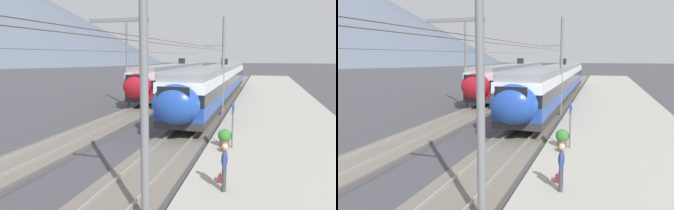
% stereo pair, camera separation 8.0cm
% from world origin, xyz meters
% --- Properties ---
extents(ground_plane, '(400.00, 400.00, 0.00)m').
position_xyz_m(ground_plane, '(0.00, 0.00, 0.00)').
color(ground_plane, '#424247').
extents(platform_slab, '(120.00, 8.18, 0.29)m').
position_xyz_m(platform_slab, '(0.00, -4.96, 0.15)').
color(platform_slab, '#A39E93').
rests_on(platform_slab, ground).
extents(track_near, '(120.00, 3.00, 0.28)m').
position_xyz_m(track_near, '(0.00, 1.01, 0.07)').
color(track_near, '#6B6359').
rests_on(track_near, ground).
extents(track_far, '(120.00, 3.00, 0.28)m').
position_xyz_m(track_far, '(0.00, 7.00, 0.07)').
color(track_far, '#6B6359').
rests_on(track_far, ground).
extents(train_near_platform, '(35.26, 3.01, 4.27)m').
position_xyz_m(train_near_platform, '(15.98, 1.01, 2.23)').
color(train_near_platform, '#2D2D30').
rests_on(train_near_platform, track_near).
extents(train_far_track, '(25.24, 2.92, 4.27)m').
position_xyz_m(train_far_track, '(20.22, 7.00, 2.22)').
color(train_far_track, '#2D2D30').
rests_on(train_far_track, track_far).
extents(catenary_mast_west, '(46.10, 1.73, 8.26)m').
position_xyz_m(catenary_mast_west, '(-9.45, -0.32, 4.26)').
color(catenary_mast_west, slate).
rests_on(catenary_mast_west, ground).
extents(catenary_mast_mid, '(46.10, 1.73, 7.93)m').
position_xyz_m(catenary_mast_mid, '(8.40, -0.32, 4.10)').
color(catenary_mast_mid, slate).
rests_on(catenary_mast_mid, ground).
extents(catenary_mast_far_side, '(46.10, 2.34, 8.33)m').
position_xyz_m(catenary_mast_far_side, '(10.97, 8.89, 4.27)').
color(catenary_mast_far_side, slate).
rests_on(catenary_mast_far_side, ground).
extents(platform_sign, '(0.70, 0.08, 2.28)m').
position_xyz_m(platform_sign, '(-1.58, -2.15, 1.96)').
color(platform_sign, '#59595B').
rests_on(platform_sign, platform_slab).
extents(passenger_walking, '(0.53, 0.22, 1.69)m').
position_xyz_m(passenger_walking, '(-6.97, -2.37, 1.24)').
color(passenger_walking, '#383842').
rests_on(passenger_walking, platform_slab).
extents(handbag_beside_passenger, '(0.32, 0.18, 0.37)m').
position_xyz_m(handbag_beside_passenger, '(-6.21, -2.16, 0.42)').
color(handbag_beside_passenger, maroon).
rests_on(handbag_beside_passenger, platform_slab).
extents(handbag_near_sign, '(0.32, 0.18, 0.40)m').
position_xyz_m(handbag_near_sign, '(-2.27, -1.75, 0.44)').
color(handbag_near_sign, '#472D1E').
rests_on(handbag_near_sign, platform_slab).
extents(potted_plant_platform_edge, '(0.69, 0.69, 0.91)m').
position_xyz_m(potted_plant_platform_edge, '(-1.47, -1.76, 0.80)').
color(potted_plant_platform_edge, brown).
rests_on(potted_plant_platform_edge, platform_slab).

